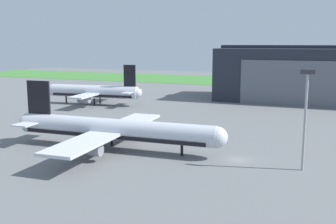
# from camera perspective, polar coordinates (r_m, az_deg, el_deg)

# --- Properties ---
(ground_plane) EXTENTS (440.00, 440.00, 0.00)m
(ground_plane) POSITION_cam_1_polar(r_m,az_deg,el_deg) (77.65, 9.93, -6.72)
(ground_plane) COLOR slate
(grass_field_strip) EXTENTS (440.00, 56.00, 0.08)m
(grass_field_strip) POSITION_cam_1_polar(r_m,az_deg,el_deg) (230.14, 18.24, 3.90)
(grass_field_strip) COLOR #418237
(grass_field_strip) RESTS_ON ground_plane
(airliner_near_right) EXTENTS (47.13, 40.42, 13.75)m
(airliner_near_right) POSITION_cam_1_polar(r_m,az_deg,el_deg) (83.61, -7.69, -2.54)
(airliner_near_right) COLOR silver
(airliner_near_right) RESTS_ON ground_plane
(airliner_far_left) EXTENTS (36.76, 30.20, 14.41)m
(airliner_far_left) POSITION_cam_1_polar(r_m,az_deg,el_deg) (145.53, -10.60, 2.83)
(airliner_far_left) COLOR silver
(airliner_far_left) RESTS_ON ground_plane
(apron_light_mast) EXTENTS (2.40, 0.50, 17.53)m
(apron_light_mast) POSITION_cam_1_polar(r_m,az_deg,el_deg) (72.00, 18.98, 0.05)
(apron_light_mast) COLOR #99999E
(apron_light_mast) RESTS_ON ground_plane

